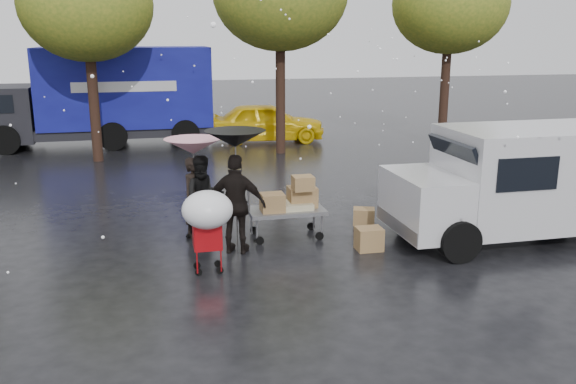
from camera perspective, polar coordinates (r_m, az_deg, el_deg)
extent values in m
plane|color=black|center=(10.98, -2.14, -6.44)|extent=(90.00, 90.00, 0.00)
imported|color=black|center=(12.18, -8.69, -0.51)|extent=(0.69, 0.68, 1.61)
imported|color=black|center=(12.11, -7.87, -0.45)|extent=(0.88, 0.72, 1.65)
imported|color=black|center=(11.15, -4.83, -1.16)|extent=(1.17, 0.84, 1.85)
cylinder|color=#4C4C4C|center=(12.15, -8.71, 0.00)|extent=(0.02, 0.02, 1.83)
cone|color=#D4576F|center=(11.96, -8.88, 4.26)|extent=(1.12, 1.12, 0.30)
sphere|color=#4C4C4C|center=(11.95, -8.89, 4.40)|extent=(0.06, 0.06, 0.06)
cylinder|color=#4C4C4C|center=(11.11, -4.84, -0.45)|extent=(0.02, 0.02, 2.14)
cone|color=black|center=(10.88, -4.96, 4.99)|extent=(1.10, 1.10, 0.30)
sphere|color=#4C4C4C|center=(10.88, -4.96, 5.15)|extent=(0.06, 0.06, 0.06)
cube|color=slate|center=(12.05, -0.16, -1.76)|extent=(1.50, 0.80, 0.08)
cylinder|color=slate|center=(11.84, -3.70, -0.82)|extent=(0.04, 0.04, 0.60)
cube|color=olive|center=(12.16, 1.34, -0.44)|extent=(0.55, 0.45, 0.40)
cube|color=olive|center=(11.84, -1.47, -0.98)|extent=(0.45, 0.40, 0.35)
cube|color=olive|center=(11.83, 1.41, 0.84)|extent=(0.40, 0.35, 0.28)
cube|color=tan|center=(12.03, 0.07, -1.28)|extent=(0.90, 0.55, 0.12)
cylinder|color=black|center=(11.78, -2.66, -4.56)|extent=(0.16, 0.05, 0.16)
cylinder|color=black|center=(12.38, -3.21, -3.62)|extent=(0.16, 0.05, 0.16)
cylinder|color=black|center=(12.04, 2.97, -4.13)|extent=(0.16, 0.05, 0.16)
cylinder|color=black|center=(12.63, 2.17, -3.23)|extent=(0.16, 0.05, 0.16)
cube|color=#9F090E|center=(10.38, -7.57, -4.01)|extent=(0.47, 0.41, 0.45)
cylinder|color=#9F090E|center=(10.09, -7.53, -2.36)|extent=(0.42, 0.02, 0.02)
cylinder|color=#4C4C4C|center=(10.11, -7.51, -2.74)|extent=(0.02, 0.02, 0.60)
ellipsoid|color=white|center=(10.05, -7.55, -1.65)|extent=(0.84, 0.84, 0.63)
cylinder|color=black|center=(10.42, -8.36, -7.43)|extent=(0.12, 0.04, 0.12)
cylinder|color=black|center=(10.72, -8.52, -6.80)|extent=(0.12, 0.04, 0.12)
cylinder|color=black|center=(10.45, -6.38, -7.29)|extent=(0.12, 0.04, 0.12)
cylinder|color=black|center=(10.75, -6.59, -6.67)|extent=(0.12, 0.04, 0.12)
cube|color=silver|center=(12.93, 22.56, 1.45)|extent=(3.80, 2.00, 1.90)
cube|color=silver|center=(11.81, 12.85, -0.96)|extent=(1.20, 1.95, 1.10)
cube|color=black|center=(11.87, 15.47, 3.17)|extent=(0.37, 1.70, 0.67)
cube|color=slate|center=(11.69, 10.31, -3.02)|extent=(0.12, 1.90, 0.25)
cylinder|color=black|center=(11.23, 15.73, -4.46)|extent=(0.76, 0.28, 0.76)
cylinder|color=black|center=(12.84, 11.70, -1.83)|extent=(0.76, 0.28, 0.76)
cylinder|color=black|center=(14.51, 23.62, -0.87)|extent=(0.76, 0.28, 0.76)
cube|color=navy|center=(23.09, -14.96, 9.50)|extent=(6.00, 2.50, 2.80)
cube|color=black|center=(23.66, -25.09, 6.66)|extent=(2.20, 2.40, 1.90)
cube|color=black|center=(23.31, -17.17, 5.54)|extent=(8.00, 2.30, 0.35)
cube|color=silver|center=(21.83, -15.05, 9.49)|extent=(3.50, 0.03, 0.35)
cylinder|color=black|center=(22.61, -24.96, 4.44)|extent=(1.00, 0.30, 1.00)
cylinder|color=black|center=(24.84, -23.94, 5.34)|extent=(1.00, 0.30, 1.00)
cylinder|color=black|center=(22.17, -9.57, 5.42)|extent=(1.00, 0.30, 1.00)
cylinder|color=black|center=(24.44, -9.94, 6.24)|extent=(1.00, 0.30, 1.00)
cube|color=olive|center=(11.55, 7.59, -4.37)|extent=(0.48, 0.39, 0.43)
cube|color=olive|center=(13.08, 7.11, -2.28)|extent=(0.54, 0.48, 0.35)
imported|color=yellow|center=(23.05, -2.02, 6.54)|extent=(4.47, 2.18, 1.47)
cylinder|color=black|center=(20.20, -17.79, 9.05)|extent=(0.32, 0.32, 4.48)
ellipsoid|color=#45611B|center=(20.15, -18.37, 16.30)|extent=(4.00, 4.00, 3.40)
cylinder|color=black|center=(20.61, -0.72, 10.41)|extent=(0.32, 0.32, 4.90)
cylinder|color=black|center=(22.68, 14.49, 9.98)|extent=(0.32, 0.32, 4.62)
ellipsoid|color=#45611B|center=(22.65, 14.92, 16.64)|extent=(4.00, 4.00, 3.40)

